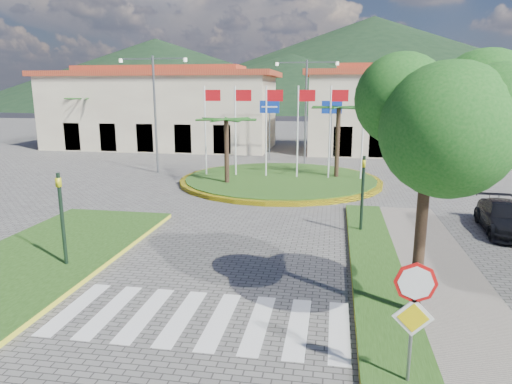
% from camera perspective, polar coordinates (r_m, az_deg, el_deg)
% --- Properties ---
extents(verge_right, '(1.60, 28.00, 0.18)m').
position_cam_1_polar(verge_right, '(10.14, 17.74, -21.85)').
color(verge_right, '#1F4112').
rests_on(verge_right, ground).
extents(median_left, '(5.00, 14.00, 0.18)m').
position_cam_1_polar(median_left, '(16.72, -27.30, -8.57)').
color(median_left, '#1F4112').
rests_on(median_left, ground).
extents(crosswalk, '(8.00, 3.00, 0.01)m').
position_cam_1_polar(crosswalk, '(12.24, -7.40, -15.38)').
color(crosswalk, silver).
rests_on(crosswalk, ground).
extents(roundabout_island, '(12.70, 12.70, 6.00)m').
position_cam_1_polar(roundabout_island, '(29.03, 3.06, 1.57)').
color(roundabout_island, yellow).
rests_on(roundabout_island, ground).
extents(stop_sign, '(0.80, 0.11, 2.65)m').
position_cam_1_polar(stop_sign, '(9.29, 19.12, -13.24)').
color(stop_sign, slate).
rests_on(stop_sign, ground).
extents(deciduous_tree, '(3.60, 3.60, 6.80)m').
position_cam_1_polar(deciduous_tree, '(11.52, 20.96, 9.03)').
color(deciduous_tree, black).
rests_on(deciduous_tree, ground).
extents(traffic_light_left, '(0.15, 0.18, 3.20)m').
position_cam_1_polar(traffic_light_left, '(15.84, -23.14, -2.27)').
color(traffic_light_left, black).
rests_on(traffic_light_left, ground).
extents(traffic_light_right, '(0.15, 0.18, 3.20)m').
position_cam_1_polar(traffic_light_right, '(18.72, 13.20, 0.61)').
color(traffic_light_right, black).
rests_on(traffic_light_right, ground).
extents(traffic_light_far, '(0.18, 0.15, 3.20)m').
position_cam_1_polar(traffic_light_far, '(32.85, 18.00, 5.39)').
color(traffic_light_far, black).
rests_on(traffic_light_far, ground).
extents(direction_sign_west, '(1.60, 0.14, 5.20)m').
position_cam_1_polar(direction_sign_west, '(37.71, 1.70, 9.27)').
color(direction_sign_west, slate).
rests_on(direction_sign_west, ground).
extents(direction_sign_east, '(1.60, 0.14, 5.20)m').
position_cam_1_polar(direction_sign_east, '(37.33, 9.41, 9.08)').
color(direction_sign_east, slate).
rests_on(direction_sign_east, ground).
extents(street_lamp_centre, '(4.80, 0.16, 8.00)m').
position_cam_1_polar(street_lamp_centre, '(36.39, 6.25, 10.61)').
color(street_lamp_centre, slate).
rests_on(street_lamp_centre, ground).
extents(street_lamp_west, '(4.80, 0.16, 8.00)m').
position_cam_1_polar(street_lamp_west, '(32.73, -12.52, 10.17)').
color(street_lamp_west, slate).
rests_on(street_lamp_west, ground).
extents(building_left, '(23.32, 9.54, 8.05)m').
position_cam_1_polar(building_left, '(47.60, -11.73, 10.17)').
color(building_left, '#C3B293').
rests_on(building_left, ground).
extents(building_right, '(19.08, 9.54, 8.05)m').
position_cam_1_polar(building_right, '(44.84, 18.63, 9.64)').
color(building_right, '#C3B293').
rests_on(building_right, ground).
extents(hill_far_west, '(140.00, 140.00, 22.00)m').
position_cam_1_polar(hill_far_west, '(157.58, -12.31, 14.27)').
color(hill_far_west, black).
rests_on(hill_far_west, ground).
extents(hill_far_mid, '(180.00, 180.00, 30.00)m').
position_cam_1_polar(hill_far_mid, '(166.97, 14.33, 15.44)').
color(hill_far_mid, black).
rests_on(hill_far_mid, ground).
extents(hill_near_back, '(110.00, 110.00, 16.00)m').
position_cam_1_polar(hill_near_back, '(136.97, 4.34, 13.54)').
color(hill_near_back, black).
rests_on(hill_near_back, ground).
extents(white_van, '(4.29, 2.37, 1.14)m').
position_cam_1_polar(white_van, '(44.58, -12.51, 5.68)').
color(white_van, silver).
rests_on(white_van, ground).
extents(car_dark_a, '(3.32, 1.43, 1.11)m').
position_cam_1_polar(car_dark_a, '(43.32, -3.56, 5.74)').
color(car_dark_a, black).
rests_on(car_dark_a, ground).
extents(car_dark_b, '(4.14, 2.84, 1.29)m').
position_cam_1_polar(car_dark_b, '(39.04, 20.58, 4.34)').
color(car_dark_b, black).
rests_on(car_dark_b, ground).
extents(car_side_right, '(2.08, 4.42, 1.25)m').
position_cam_1_polar(car_side_right, '(21.35, 28.66, -2.81)').
color(car_side_right, black).
rests_on(car_side_right, ground).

